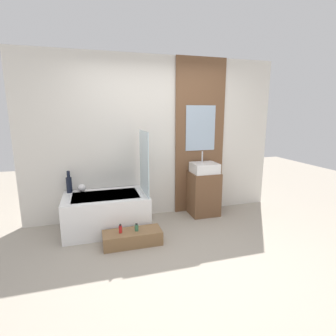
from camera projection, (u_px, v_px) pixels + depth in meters
The scene contains 12 objects.
ground_plane at pixel (188, 261), 3.10m from camera, with size 12.00×12.00×0.00m, color #A39989.
wall_tiled_back at pixel (156, 138), 4.31m from camera, with size 4.20×0.06×2.60m, color silver.
wall_wood_accent at pixel (200, 137), 4.47m from camera, with size 0.87×0.04×2.60m.
bathtub at pixel (106, 212), 3.88m from camera, with size 1.21×0.76×0.54m.
glass_shower_screen at pixel (144, 162), 3.85m from camera, with size 0.01×0.64×0.93m, color silver.
wooden_step_bench at pixel (133, 238), 3.47m from camera, with size 0.77×0.31×0.18m, color olive.
vanity_cabinet at pixel (204, 194), 4.46m from camera, with size 0.47×0.41×0.73m, color brown.
sink at pixel (204, 168), 4.36m from camera, with size 0.42×0.37×0.35m.
vase_tall_dark at pixel (69, 184), 3.92m from camera, with size 0.08×0.08×0.33m.
vase_round_light at pixel (82, 188), 3.97m from camera, with size 0.12×0.12×0.12m, color white.
bottle_soap_primary at pixel (120, 229), 3.40m from camera, with size 0.04×0.04×0.12m.
bottle_soap_secondary at pixel (137, 228), 3.46m from camera, with size 0.05×0.05×0.10m.
Camera 1 is at (-1.02, -2.62, 1.72)m, focal length 28.00 mm.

